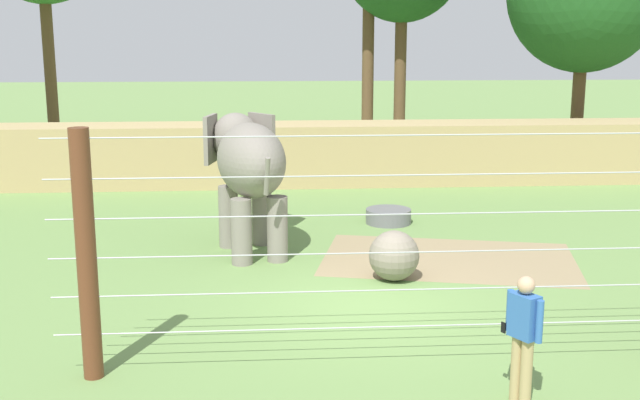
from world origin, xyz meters
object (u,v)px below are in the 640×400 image
object	(u,v)px
elephant	(248,164)
enrichment_ball	(394,256)
water_tub	(388,216)
zookeeper	(523,334)

from	to	relation	value
elephant	enrichment_ball	world-z (taller)	elephant
water_tub	elephant	bearing A→B (deg)	-146.94
zookeeper	water_tub	world-z (taller)	zookeeper
enrichment_ball	water_tub	xyz separation A→B (m)	(0.58, 4.45, -0.29)
enrichment_ball	zookeeper	bearing A→B (deg)	-81.10
elephant	enrichment_ball	bearing A→B (deg)	-39.70
enrichment_ball	water_tub	distance (m)	4.50
elephant	zookeeper	size ratio (longest dim) A/B	2.23
enrichment_ball	water_tub	bearing A→B (deg)	82.54
enrichment_ball	elephant	bearing A→B (deg)	140.30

